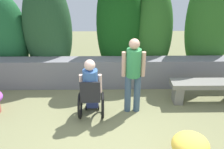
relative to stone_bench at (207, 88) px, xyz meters
The scene contains 7 objects.
ground_plane 2.64m from the stone_bench, 151.75° to the right, with size 13.60×13.60×0.00m, color olive.
stone_retaining_wall 2.44m from the stone_bench, 161.01° to the left, with size 6.87×0.39×0.76m, color slate.
hedge_backdrop 2.74m from the stone_bench, 147.08° to the left, with size 6.48×0.92×3.05m.
stone_bench is the anchor object (origin of this frame).
person_in_wheelchair 2.68m from the stone_bench, 168.61° to the right, with size 0.53×0.66×1.33m.
person_standing_companion 1.87m from the stone_bench, 168.78° to the right, with size 0.49×0.30×1.67m.
flower_pot_purple_near 2.10m from the stone_bench, 115.53° to the right, with size 0.63×0.63×0.53m.
Camera 1 is at (0.06, -4.04, 3.35)m, focal length 42.55 mm.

